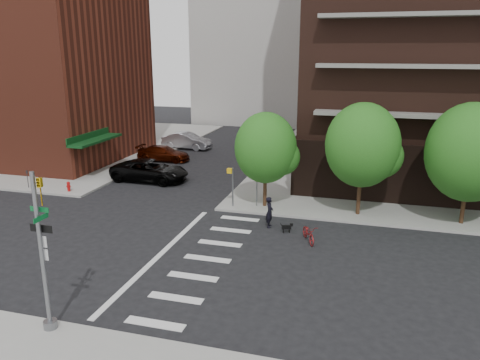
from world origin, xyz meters
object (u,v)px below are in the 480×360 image
at_px(parked_car_black, 150,171).
at_px(dog_walker, 270,212).
at_px(parked_car_silver, 187,141).
at_px(scooter, 309,233).
at_px(fire_hydrant, 69,186).
at_px(traffic_signal, 44,265).
at_px(parked_car_maroon, 164,153).

xyz_separation_m(parked_car_black, dog_walker, (11.32, -7.30, 0.07)).
xyz_separation_m(parked_car_silver, scooter, (15.77, -21.47, -0.36)).
bearing_deg(fire_hydrant, dog_walker, -9.71).
bearing_deg(parked_car_black, dog_walker, -120.93).
bearing_deg(dog_walker, scooter, -129.27).
distance_m(traffic_signal, parked_car_silver, 33.48).
distance_m(fire_hydrant, parked_car_silver, 17.38).
bearing_deg(dog_walker, parked_car_silver, 26.55).
bearing_deg(parked_car_silver, fire_hydrant, 177.35).
height_order(traffic_signal, parked_car_black, traffic_signal).
bearing_deg(parked_car_maroon, parked_car_silver, -2.01).
xyz_separation_m(fire_hydrant, parked_car_maroon, (2.30, 11.39, 0.17)).
relative_size(parked_car_silver, dog_walker, 2.82).
height_order(fire_hydrant, parked_car_maroon, parked_car_maroon).
relative_size(traffic_signal, parked_car_silver, 1.15).
bearing_deg(parked_car_black, parked_car_maroon, 17.79).
distance_m(parked_car_black, parked_car_silver, 12.73).
distance_m(traffic_signal, scooter, 13.84).
height_order(traffic_signal, parked_car_maroon, traffic_signal).
height_order(fire_hydrant, parked_car_silver, parked_car_silver).
xyz_separation_m(fire_hydrant, parked_car_silver, (2.30, 17.23, 0.31)).
distance_m(traffic_signal, fire_hydrant, 18.42).
bearing_deg(fire_hydrant, traffic_signal, -56.74).
bearing_deg(parked_car_maroon, traffic_signal, -165.85).
relative_size(traffic_signal, fire_hydrant, 8.20).
xyz_separation_m(parked_car_black, parked_car_silver, (-1.92, 12.58, 0.00)).
bearing_deg(dog_walker, traffic_signal, 149.31).
height_order(parked_car_black, scooter, parked_car_black).
height_order(parked_car_maroon, parked_car_silver, parked_car_silver).
distance_m(traffic_signal, parked_car_black, 20.85).
relative_size(fire_hydrant, parked_car_silver, 0.14).
height_order(traffic_signal, fire_hydrant, traffic_signal).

